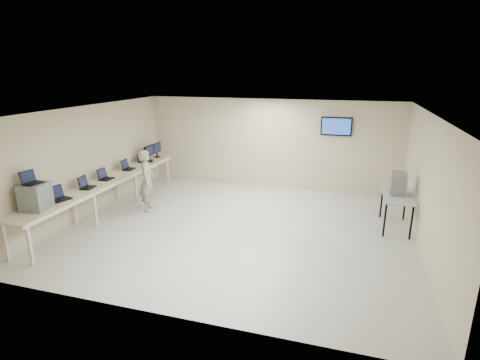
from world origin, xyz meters
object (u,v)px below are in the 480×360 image
(soldier, at_px, (147,181))
(side_table, at_px, (397,197))
(workbench, at_px, (106,183))
(equipment_box, at_px, (35,196))

(soldier, relative_size, side_table, 1.18)
(workbench, relative_size, side_table, 4.27)
(equipment_box, height_order, soldier, soldier)
(workbench, xyz_separation_m, equipment_box, (-0.06, -2.20, 0.35))
(workbench, distance_m, side_table, 7.27)
(workbench, height_order, soldier, soldier)
(soldier, bearing_deg, equipment_box, 140.45)
(equipment_box, xyz_separation_m, soldier, (0.99, 2.67, -0.34))
(workbench, relative_size, soldier, 3.62)
(equipment_box, bearing_deg, side_table, 13.82)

